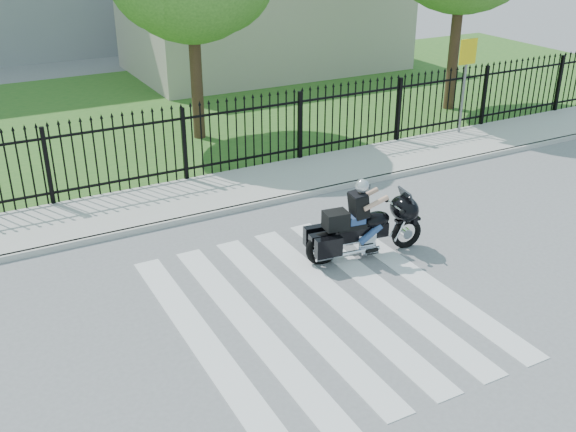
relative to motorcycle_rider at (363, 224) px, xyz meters
name	(u,v)px	position (x,y,z in m)	size (l,w,h in m)	color
ground	(318,306)	(-1.58, -1.13, -0.63)	(120.00, 120.00, 0.00)	slate
crosswalk	(318,306)	(-1.58, -1.13, -0.63)	(5.00, 5.50, 0.01)	silver
sidewalk	(203,196)	(-1.58, 3.87, -0.57)	(40.00, 2.00, 0.12)	#ADAAA3
curb	(221,212)	(-1.58, 2.87, -0.57)	(40.00, 0.12, 0.12)	#ADAAA3
grass_strip	(117,117)	(-1.58, 10.87, -0.62)	(40.00, 12.00, 0.02)	#2C6121
iron_fence	(184,146)	(-1.58, 4.87, 0.27)	(26.00, 0.04, 1.80)	black
building_low	(264,22)	(5.42, 14.87, 1.12)	(10.00, 6.00, 3.50)	#B4A996
motorcycle_rider	(363,224)	(0.00, 0.00, 0.00)	(2.34, 0.92, 1.55)	black
traffic_sign	(466,67)	(6.33, 4.56, 1.31)	(0.56, 0.08, 2.56)	slate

